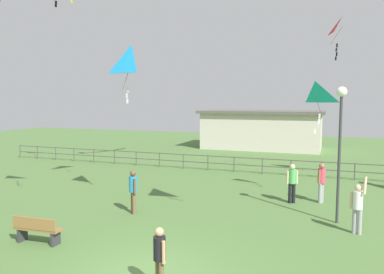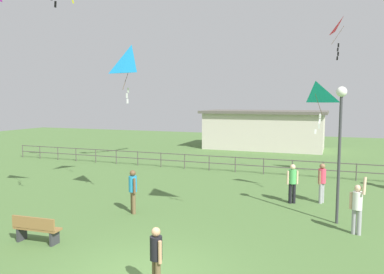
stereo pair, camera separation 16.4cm
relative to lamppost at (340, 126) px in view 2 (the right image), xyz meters
The scene contains 12 objects.
lamppost is the anchor object (origin of this frame).
park_bench 10.47m from the lamppost, 148.31° to the right, with size 1.52×0.51×0.85m.
person_0 2.73m from the lamppost, 58.39° to the right, with size 0.49×0.37×1.93m.
person_1 3.72m from the lamppost, 129.94° to the left, with size 0.46×0.31×1.67m.
person_2 8.04m from the lamppost, 120.10° to the right, with size 0.38×0.30×1.51m.
person_5 7.88m from the lamppost, 168.00° to the right, with size 0.39×0.38×1.69m.
person_6 3.64m from the lamppost, 103.21° to the left, with size 0.31×0.48×1.70m.
kite_3 8.46m from the lamppost, behind, with size 1.14×1.01×2.35m.
kite_6 3.06m from the lamppost, 110.23° to the left, with size 1.30×1.09×2.16m.
kite_8 8.44m from the lamppost, 89.55° to the left, with size 0.98×0.96×2.18m.
waterfront_railing 9.72m from the lamppost, 121.20° to the left, with size 36.00×0.06×0.95m.
pavilion_building 20.95m from the lamppost, 107.13° to the left, with size 10.80×5.55×3.43m.
Camera 2 is at (4.29, -7.81, 4.33)m, focal length 35.02 mm.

